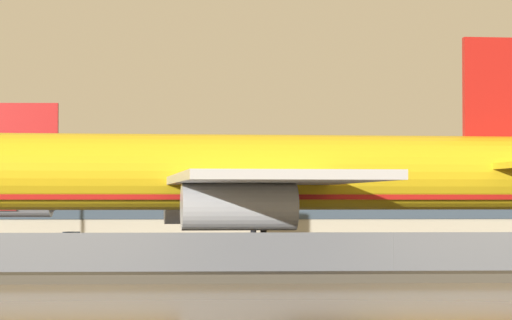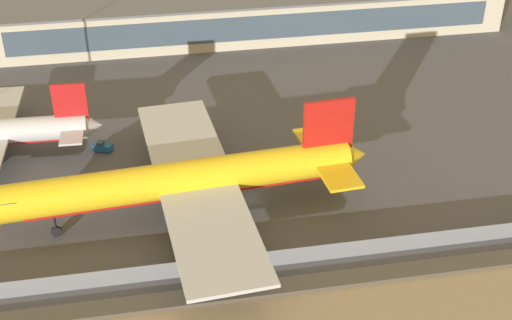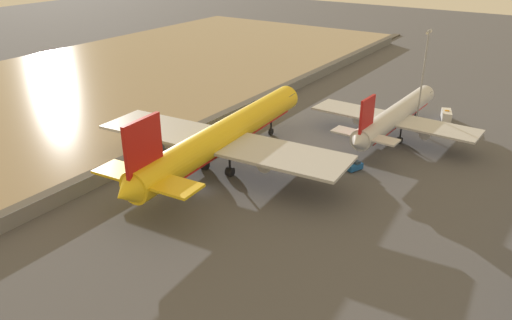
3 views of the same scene
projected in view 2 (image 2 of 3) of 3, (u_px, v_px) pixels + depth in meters
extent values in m
plane|color=#4C4C51|center=(250.00, 200.00, 110.05)|extent=(500.00, 500.00, 0.00)
cube|color=#474238|center=(277.00, 287.00, 92.81)|extent=(320.00, 3.00, 0.50)
cube|color=slate|center=(271.00, 259.00, 96.00)|extent=(280.00, 0.08, 2.65)
cylinder|color=slate|center=(271.00, 259.00, 96.00)|extent=(0.10, 0.10, 2.65)
cylinder|color=yellow|center=(178.00, 180.00, 102.82)|extent=(51.67, 9.10, 5.38)
cone|color=yellow|center=(355.00, 155.00, 108.62)|extent=(3.84, 5.08, 4.84)
cube|color=#232D3D|center=(7.00, 200.00, 97.43)|extent=(3.28, 4.77, 1.61)
cube|color=red|center=(179.00, 188.00, 103.61)|extent=(43.90, 7.47, 0.97)
cube|color=#B7BABF|center=(213.00, 232.00, 93.59)|extent=(13.07, 25.44, 0.54)
cube|color=#B7BABF|center=(182.00, 140.00, 113.86)|extent=(13.07, 25.44, 0.54)
cylinder|color=#B7BABF|center=(199.00, 235.00, 95.81)|extent=(7.39, 3.47, 2.96)
cylinder|color=#B7BABF|center=(175.00, 157.00, 112.83)|extent=(7.39, 3.47, 2.96)
cube|color=red|center=(328.00, 128.00, 104.80)|extent=(7.74, 1.20, 9.14)
cube|color=yellow|center=(337.00, 173.00, 103.72)|extent=(5.79, 9.40, 0.43)
cube|color=yellow|center=(317.00, 142.00, 111.15)|extent=(5.79, 9.40, 0.43)
cylinder|color=black|center=(55.00, 222.00, 101.24)|extent=(0.38, 0.38, 3.14)
cylinder|color=black|center=(56.00, 231.00, 102.07)|extent=(1.54, 0.70, 1.51)
cylinder|color=black|center=(208.00, 211.00, 103.53)|extent=(0.43, 0.43, 3.14)
cylinder|color=black|center=(208.00, 220.00, 104.36)|extent=(1.81, 1.33, 1.73)
cylinder|color=black|center=(200.00, 190.00, 108.16)|extent=(0.43, 0.43, 3.14)
cylinder|color=black|center=(201.00, 198.00, 109.00)|extent=(1.81, 1.33, 1.73)
cone|color=silver|center=(94.00, 125.00, 119.26)|extent=(2.92, 3.95, 3.84)
cube|color=#B21919|center=(70.00, 104.00, 116.60)|extent=(5.55, 0.73, 7.26)
cube|color=silver|center=(72.00, 135.00, 115.96)|extent=(3.94, 6.63, 0.34)
cube|color=silver|center=(75.00, 116.00, 121.42)|extent=(3.94, 6.63, 0.34)
cube|color=#19519E|center=(103.00, 147.00, 122.00)|extent=(3.56, 2.61, 1.11)
cube|color=#283847|center=(100.00, 143.00, 121.63)|extent=(1.49, 1.59, 0.50)
cylinder|color=black|center=(96.00, 151.00, 121.78)|extent=(0.73, 0.45, 0.70)
cylinder|color=black|center=(99.00, 147.00, 122.92)|extent=(0.73, 0.45, 0.70)
cylinder|color=black|center=(107.00, 152.00, 121.50)|extent=(0.73, 0.45, 0.70)
cylinder|color=black|center=(110.00, 148.00, 122.63)|extent=(0.73, 0.45, 0.70)
cube|color=#BCB299|center=(250.00, 16.00, 164.43)|extent=(117.15, 16.81, 9.17)
cube|color=#3D4C5B|center=(256.00, 28.00, 157.11)|extent=(107.78, 0.16, 5.50)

